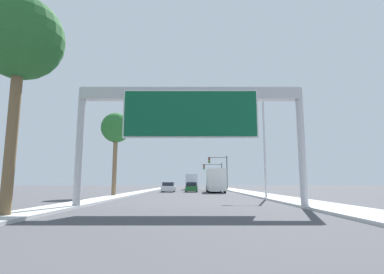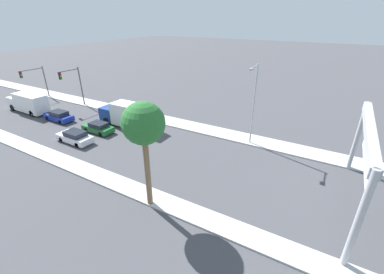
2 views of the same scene
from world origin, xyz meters
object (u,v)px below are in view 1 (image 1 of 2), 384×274
at_px(palm_tree_background, 117,129).
at_px(street_lamp_right, 262,139).
at_px(car_near_left, 193,188).
at_px(palm_tree_foreground, 22,41).
at_px(traffic_light_mid_block, 216,171).
at_px(truck_box_primary, 217,181).
at_px(truck_box_secondary, 193,182).
at_px(sign_gantry, 192,111).
at_px(traffic_light_near_intersection, 222,167).
at_px(car_near_right, 193,187).
at_px(car_near_center, 170,187).

xyz_separation_m(palm_tree_background, street_lamp_right, (14.54, -3.45, -1.53)).
bearing_deg(street_lamp_right, car_near_left, 109.61).
distance_m(car_near_left, palm_tree_foreground, 35.34).
bearing_deg(car_near_left, traffic_light_mid_block, 75.90).
distance_m(truck_box_primary, truck_box_secondary, 18.13).
bearing_deg(car_near_left, palm_tree_foreground, -102.40).
relative_size(sign_gantry, truck_box_secondary, 1.64).
bearing_deg(truck_box_primary, traffic_light_near_intersection, 80.92).
bearing_deg(palm_tree_background, palm_tree_foreground, -88.41).
bearing_deg(palm_tree_foreground, palm_tree_background, 91.59).
xyz_separation_m(sign_gantry, street_lamp_right, (6.58, 10.60, -0.06)).
bearing_deg(sign_gantry, car_near_right, 90.00).
xyz_separation_m(car_near_left, street_lamp_right, (6.58, -18.45, 4.84)).
xyz_separation_m(truck_box_primary, palm_tree_background, (-11.46, -12.81, 5.35)).
relative_size(car_near_right, traffic_light_mid_block, 0.84).
bearing_deg(traffic_light_near_intersection, car_near_left, -116.90).
bearing_deg(palm_tree_foreground, car_near_center, 83.38).
xyz_separation_m(traffic_light_near_intersection, traffic_light_mid_block, (-0.33, 10.00, -0.43)).
bearing_deg(car_near_right, car_near_center, -113.17).
relative_size(truck_box_primary, palm_tree_foreground, 0.89).
bearing_deg(truck_box_primary, car_near_right, 108.50).
xyz_separation_m(truck_box_secondary, palm_tree_foreground, (-7.44, -49.43, 6.05)).
height_order(truck_box_primary, palm_tree_foreground, palm_tree_foreground).
xyz_separation_m(car_near_left, traffic_light_mid_block, (5.29, 21.08, 3.23)).
relative_size(traffic_light_mid_block, palm_tree_background, 0.65).
bearing_deg(car_near_center, palm_tree_foreground, -96.62).
distance_m(car_near_right, street_lamp_right, 27.93).
distance_m(traffic_light_near_intersection, traffic_light_mid_block, 10.01).
bearing_deg(traffic_light_mid_block, street_lamp_right, -88.14).
height_order(car_near_right, traffic_light_mid_block, traffic_light_mid_block).
bearing_deg(traffic_light_near_intersection, palm_tree_foreground, -106.21).
bearing_deg(car_near_left, car_near_right, 90.00).
bearing_deg(traffic_light_near_intersection, palm_tree_background, -117.51).
bearing_deg(palm_tree_foreground, car_near_left, 77.60).
bearing_deg(traffic_light_mid_block, palm_tree_foreground, -103.05).
distance_m(truck_box_primary, palm_tree_background, 18.00).
xyz_separation_m(truck_box_secondary, traffic_light_near_intersection, (5.62, -4.52, 2.76)).
distance_m(car_near_right, truck_box_secondary, 7.38).
relative_size(palm_tree_background, street_lamp_right, 0.93).
relative_size(car_near_center, street_lamp_right, 0.50).
xyz_separation_m(car_near_center, palm_tree_background, (-4.46, -15.08, 6.33)).
bearing_deg(palm_tree_background, car_near_center, 73.53).
bearing_deg(street_lamp_right, palm_tree_foreground, -132.33).
distance_m(car_near_left, car_near_center, 3.50).
xyz_separation_m(car_near_right, palm_tree_foreground, (-7.44, -42.10, 6.90)).
height_order(car_near_center, palm_tree_background, palm_tree_background).
relative_size(car_near_left, traffic_light_mid_block, 0.76).
height_order(truck_box_secondary, traffic_light_near_intersection, traffic_light_near_intersection).
xyz_separation_m(car_near_left, palm_tree_foreground, (-7.44, -33.84, 6.94)).
height_order(sign_gantry, car_near_left, sign_gantry).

